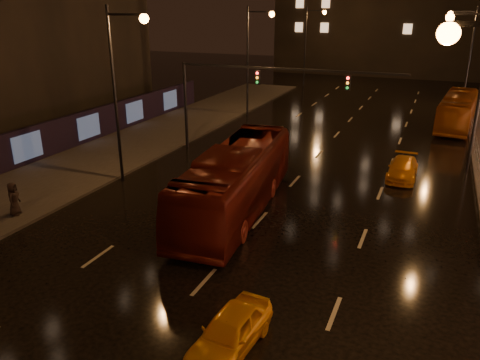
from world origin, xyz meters
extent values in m
plane|color=black|center=(0.00, 20.00, 0.00)|extent=(140.00, 140.00, 0.00)
cube|color=#38332D|center=(-13.50, 15.00, 0.07)|extent=(7.00, 70.00, 0.15)
cube|color=black|center=(-17.20, 12.00, 1.25)|extent=(0.30, 46.00, 2.50)
cylinder|color=black|center=(-9.60, 20.00, 3.10)|extent=(0.22, 0.22, 6.20)
cube|color=black|center=(-2.00, 20.00, 6.10)|extent=(15.20, 0.14, 0.14)
cube|color=black|center=(-4.00, 20.00, 5.45)|extent=(0.32, 0.18, 0.95)
cube|color=black|center=(2.00, 20.00, 5.45)|extent=(0.32, 0.18, 0.95)
sphere|color=#FF1E19|center=(-4.00, 19.88, 5.75)|extent=(0.18, 0.18, 0.18)
sphere|color=orange|center=(7.30, 2.00, 9.30)|extent=(0.50, 0.50, 0.50)
cylinder|color=#99999E|center=(10.20, 44.00, 0.65)|extent=(0.04, 0.04, 1.00)
imported|color=#5C140D|center=(-1.50, 10.60, 1.70)|extent=(4.07, 12.46, 3.41)
imported|color=#8C400E|center=(9.00, 34.54, 1.47)|extent=(3.46, 10.76, 2.95)
imported|color=#F8A217|center=(2.44, 1.01, 0.62)|extent=(1.80, 3.78, 1.25)
imported|color=orange|center=(5.89, 19.13, 0.59)|extent=(1.68, 4.09, 1.18)
imported|color=black|center=(-11.30, 5.59, 1.00)|extent=(0.83, 0.97, 1.69)
camera|label=1|loc=(7.27, -9.62, 9.82)|focal=35.00mm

